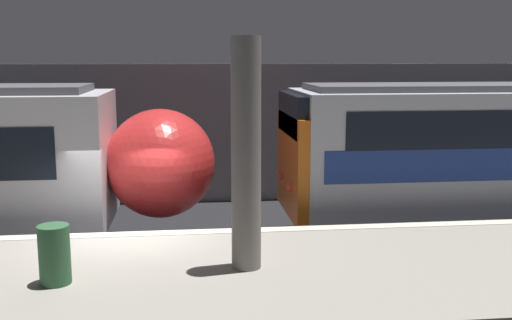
{
  "coord_description": "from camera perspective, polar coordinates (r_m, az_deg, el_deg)",
  "views": [
    {
      "loc": [
        1.13,
        -10.81,
        4.31
      ],
      "look_at": [
        2.47,
        1.0,
        2.25
      ],
      "focal_mm": 42.0,
      "sensor_mm": 36.0,
      "label": 1
    }
  ],
  "objects": [
    {
      "name": "ground_plane",
      "position": [
        11.69,
        -11.84,
        -12.03
      ],
      "size": [
        120.0,
        120.0,
        0.0
      ],
      "primitive_type": "plane",
      "color": "black"
    },
    {
      "name": "platform",
      "position": [
        9.52,
        -13.15,
        -13.61
      ],
      "size": [
        40.0,
        4.26,
        1.14
      ],
      "color": "gray",
      "rests_on": "ground"
    },
    {
      "name": "trash_bin",
      "position": [
        9.01,
        -18.64,
        -8.53
      ],
      "size": [
        0.44,
        0.44,
        0.85
      ],
      "color": "#2D5B38",
      "rests_on": "platform"
    },
    {
      "name": "station_rear_barrier",
      "position": [
        17.86,
        -10.07,
        2.41
      ],
      "size": [
        50.0,
        0.15,
        4.1
      ],
      "color": "gray",
      "rests_on": "ground"
    },
    {
      "name": "support_pillar_near",
      "position": [
        8.88,
        -0.95,
        0.47
      ],
      "size": [
        0.45,
        0.45,
        3.48
      ],
      "color": "slate",
      "rests_on": "platform"
    }
  ]
}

